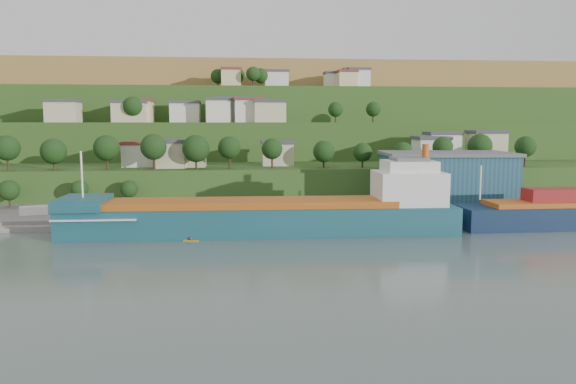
{
  "coord_description": "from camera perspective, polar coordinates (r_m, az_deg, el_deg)",
  "views": [
    {
      "loc": [
        -9.49,
        -102.22,
        22.02
      ],
      "look_at": [
        1.5,
        15.0,
        7.38
      ],
      "focal_mm": 35.0,
      "sensor_mm": 36.0,
      "label": 1
    }
  ],
  "objects": [
    {
      "name": "pebble_beach",
      "position": [
        134.11,
        -25.15,
        -3.04
      ],
      "size": [
        40.0,
        18.0,
        2.4
      ],
      "primitive_type": "cube",
      "color": "slate",
      "rests_on": "ground"
    },
    {
      "name": "ground",
      "position": [
        104.99,
        -0.05,
        -5.02
      ],
      "size": [
        500.0,
        500.0,
        0.0
      ],
      "primitive_type": "plane",
      "color": "#4D5D57",
      "rests_on": "ground"
    },
    {
      "name": "kayak_yellow",
      "position": [
        106.46,
        -9.83,
        -4.83
      ],
      "size": [
        2.98,
        1.48,
        0.74
      ],
      "rotation": [
        0.0,
        0.0,
        -0.34
      ],
      "color": "orange",
      "rests_on": "ground"
    },
    {
      "name": "caravan",
      "position": [
        134.51,
        -24.42,
        -1.89
      ],
      "size": [
        6.11,
        3.98,
        2.64
      ],
      "primitive_type": "cube",
      "rotation": [
        0.0,
        0.0,
        0.31
      ],
      "color": "white",
      "rests_on": "pebble_beach"
    },
    {
      "name": "cargo_ship_near",
      "position": [
        111.83,
        -1.43,
        -2.61
      ],
      "size": [
        77.67,
        13.82,
        19.91
      ],
      "rotation": [
        0.0,
        0.0,
        -0.02
      ],
      "color": "#14414C",
      "rests_on": "ground"
    },
    {
      "name": "kayak_orange",
      "position": [
        108.94,
        -12.63,
        -4.63
      ],
      "size": [
        3.04,
        0.59,
        0.76
      ],
      "rotation": [
        0.0,
        0.0,
        0.02
      ],
      "color": "#DD5113",
      "rests_on": "ground"
    },
    {
      "name": "quay",
      "position": [
        135.32,
        7.31,
        -2.33
      ],
      "size": [
        220.0,
        26.0,
        4.0
      ],
      "primitive_type": "cube",
      "color": "slate",
      "rests_on": "ground"
    },
    {
      "name": "hillside",
      "position": [
        271.98,
        -3.34,
        2.45
      ],
      "size": [
        360.0,
        210.67,
        96.0
      ],
      "color": "#284719",
      "rests_on": "ground"
    },
    {
      "name": "warehouse",
      "position": [
        143.53,
        15.77,
        1.39
      ],
      "size": [
        32.21,
        21.05,
        12.8
      ],
      "rotation": [
        0.0,
        0.0,
        -0.07
      ],
      "color": "navy",
      "rests_on": "quay"
    },
    {
      "name": "dinghy",
      "position": [
        130.63,
        -21.47,
        -2.38
      ],
      "size": [
        4.64,
        2.71,
        0.87
      ],
      "primitive_type": "cube",
      "rotation": [
        0.0,
        0.0,
        -0.26
      ],
      "color": "silver",
      "rests_on": "pebble_beach"
    }
  ]
}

